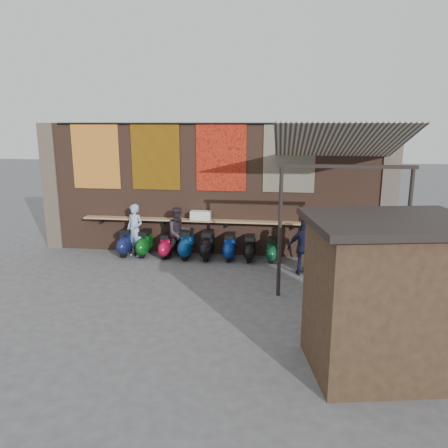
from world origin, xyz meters
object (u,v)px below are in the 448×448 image
(diner_right, at_px, (179,233))
(scooter_stool_3, at_px, (187,244))
(scooter_stool_6, at_px, (250,248))
(shopper_navy, at_px, (304,248))
(shopper_grey, at_px, (393,258))
(scooter_stool_0, at_px, (127,242))
(shopper_tan, at_px, (311,244))
(scooter_stool_1, at_px, (145,243))
(scooter_stool_4, at_px, (207,245))
(shelf_box, at_px, (201,215))
(scooter_stool_7, at_px, (272,250))
(diner_left, at_px, (135,230))
(scooter_stool_5, at_px, (230,247))
(scooter_stool_2, at_px, (166,246))
(market_stall, at_px, (385,300))

(diner_right, bearing_deg, scooter_stool_3, -32.30)
(scooter_stool_3, relative_size, scooter_stool_6, 1.13)
(shopper_navy, bearing_deg, shopper_grey, 154.94)
(scooter_stool_0, height_order, shopper_tan, shopper_tan)
(scooter_stool_1, bearing_deg, shopper_grey, -14.42)
(scooter_stool_0, distance_m, scooter_stool_4, 2.54)
(shelf_box, distance_m, scooter_stool_7, 2.38)
(diner_left, height_order, shopper_tan, diner_left)
(scooter_stool_4, xyz_separation_m, scooter_stool_6, (1.28, 0.01, -0.05))
(scooter_stool_3, height_order, scooter_stool_6, scooter_stool_3)
(diner_left, bearing_deg, scooter_stool_1, 32.52)
(shelf_box, height_order, diner_left, diner_left)
(shopper_grey, distance_m, shopper_tan, 2.18)
(scooter_stool_7, bearing_deg, scooter_stool_4, -179.66)
(scooter_stool_7, xyz_separation_m, diner_right, (-2.80, -0.01, 0.43))
(shopper_grey, bearing_deg, scooter_stool_7, -34.04)
(scooter_stool_3, xyz_separation_m, scooter_stool_7, (2.57, 0.00, -0.07))
(shopper_grey, height_order, shopper_tan, shopper_tan)
(scooter_stool_0, distance_m, shopper_tan, 5.59)
(scooter_stool_5, distance_m, diner_left, 2.94)
(diner_right, distance_m, shopper_grey, 6.06)
(scooter_stool_3, distance_m, shopper_navy, 3.62)
(scooter_stool_6, height_order, scooter_stool_7, scooter_stool_6)
(scooter_stool_7, bearing_deg, shopper_grey, -30.03)
(diner_left, bearing_deg, scooter_stool_4, 23.78)
(shopper_navy, bearing_deg, shopper_tan, -128.79)
(diner_left, bearing_deg, diner_right, 23.91)
(scooter_stool_4, distance_m, shopper_tan, 3.10)
(scooter_stool_2, height_order, shopper_tan, shopper_tan)
(scooter_stool_4, height_order, diner_right, diner_right)
(diner_right, relative_size, shopper_navy, 1.02)
(scooter_stool_3, bearing_deg, scooter_stool_0, 179.06)
(diner_right, xyz_separation_m, shopper_navy, (3.67, -1.06, -0.01))
(diner_right, relative_size, market_stall, 0.63)
(shelf_box, distance_m, market_stall, 7.19)
(scooter_stool_0, distance_m, scooter_stool_2, 1.26)
(shopper_navy, relative_size, shopper_grey, 1.00)
(scooter_stool_2, bearing_deg, shopper_tan, -10.03)
(scooter_stool_0, distance_m, scooter_stool_7, 4.46)
(scooter_stool_4, xyz_separation_m, diner_left, (-2.24, 0.01, 0.39))
(scooter_stool_4, distance_m, market_stall, 6.84)
(shelf_box, distance_m, shopper_tan, 3.44)
(shopper_grey, bearing_deg, scooter_stool_4, -23.29)
(scooter_stool_2, relative_size, scooter_stool_4, 0.85)
(scooter_stool_1, xyz_separation_m, scooter_stool_2, (0.68, -0.04, -0.04))
(shelf_box, xyz_separation_m, scooter_stool_0, (-2.28, -0.27, -0.85))
(shelf_box, distance_m, scooter_stool_4, 0.93)
(scooter_stool_3, height_order, market_stall, market_stall)
(shelf_box, xyz_separation_m, diner_left, (-1.99, -0.30, -0.46))
(scooter_stool_0, height_order, shopper_navy, shopper_navy)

